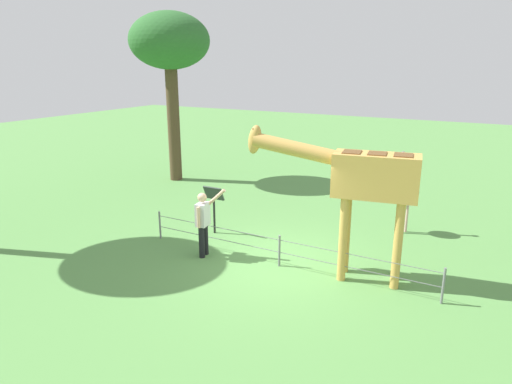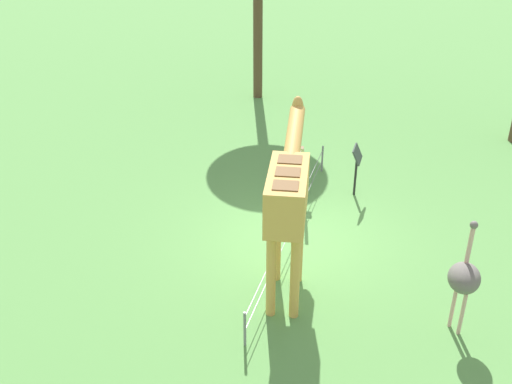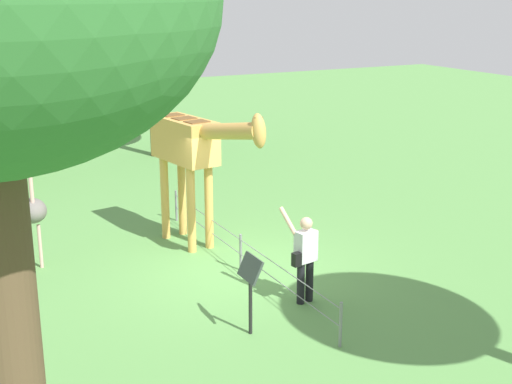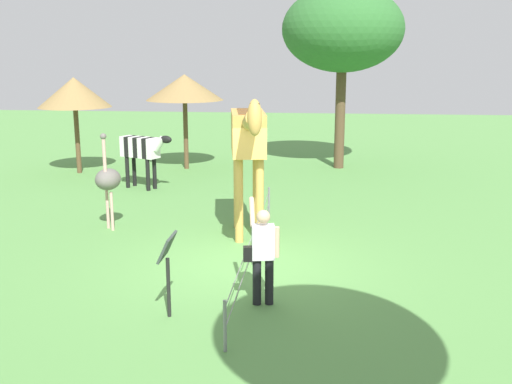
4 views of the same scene
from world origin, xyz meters
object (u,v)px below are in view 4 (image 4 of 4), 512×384
at_px(giraffe, 249,140).
at_px(zebra, 142,150).
at_px(shade_hut_near, 74,93).
at_px(ostrich, 108,180).
at_px(shade_hut_far, 185,88).
at_px(visitor, 262,251).
at_px(tree_west, 343,30).
at_px(info_sign, 167,258).

height_order(giraffe, zebra, giraffe).
bearing_deg(shade_hut_near, ostrich, 27.48).
height_order(shade_hut_near, shade_hut_far, shade_hut_far).
bearing_deg(ostrich, zebra, -173.59).
bearing_deg(visitor, zebra, -151.71).
bearing_deg(giraffe, zebra, -140.94).
bearing_deg(shade_hut_far, ostrich, -0.90).
distance_m(shade_hut_near, tree_west, 9.21).
relative_size(zebra, tree_west, 0.28).
bearing_deg(ostrich, visitor, 45.28).
distance_m(shade_hut_near, shade_hut_far, 3.64).
bearing_deg(giraffe, info_sign, -10.21).
bearing_deg(visitor, info_sign, -65.50).
distance_m(visitor, zebra, 9.25).
xyz_separation_m(tree_west, info_sign, (12.78, -2.94, -3.78)).
bearing_deg(zebra, ostrich, 6.41).
distance_m(visitor, shade_hut_near, 12.70).
xyz_separation_m(visitor, info_sign, (0.63, -1.39, 0.05)).
relative_size(shade_hut_near, shade_hut_far, 0.98).
height_order(giraffe, tree_west, tree_west).
bearing_deg(info_sign, ostrich, -150.77).
height_order(ostrich, info_sign, ostrich).
bearing_deg(zebra, visitor, 28.29).
distance_m(giraffe, visitor, 3.80).
xyz_separation_m(zebra, info_sign, (8.77, 3.00, -0.21)).
height_order(giraffe, info_sign, giraffe).
relative_size(giraffe, shade_hut_far, 1.12).
xyz_separation_m(visitor, ostrich, (-3.86, -3.90, 0.27)).
distance_m(giraffe, info_sign, 4.40).
xyz_separation_m(visitor, zebra, (-8.14, -4.38, 0.26)).
bearing_deg(info_sign, tree_west, 167.06).
height_order(visitor, shade_hut_near, shade_hut_near).
relative_size(visitor, zebra, 0.95).
bearing_deg(info_sign, zebra, -161.15).
bearing_deg(zebra, shade_hut_near, -126.81).
distance_m(zebra, info_sign, 9.27).
xyz_separation_m(ostrich, tree_west, (-8.28, 5.45, 3.56)).
relative_size(giraffe, shade_hut_near, 1.14).
relative_size(ostrich, tree_west, 0.36).
height_order(ostrich, shade_hut_far, shade_hut_far).
relative_size(shade_hut_far, info_sign, 2.48).
relative_size(ostrich, shade_hut_near, 0.70).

